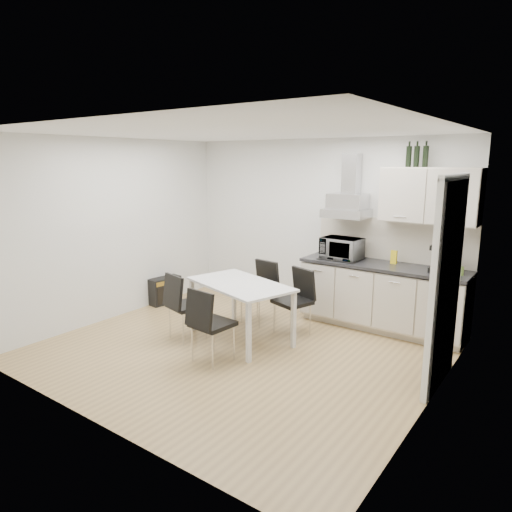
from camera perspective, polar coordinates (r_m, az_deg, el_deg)
The scene contains 15 objects.
ground at distance 5.73m, azimuth -2.17°, elevation -11.62°, with size 4.50×4.50×0.00m, color tan.
wall_back at distance 7.01m, azimuth 7.84°, elevation 3.70°, with size 4.50×0.10×2.60m, color silver.
wall_front at distance 4.00m, azimuth -20.19°, elevation -3.10°, with size 4.50×0.10×2.60m, color silver.
wall_left at distance 6.94m, azimuth -17.12°, elevation 3.20°, with size 0.10×4.00×2.60m, color silver.
wall_right at distance 4.37m, azimuth 21.71°, elevation -2.00°, with size 0.10×4.00×2.60m, color silver.
ceiling at distance 5.26m, azimuth -2.40°, elevation 15.31°, with size 4.50×4.50×0.00m, color white.
doorway at distance 4.96m, azimuth 22.62°, elevation -3.47°, with size 0.08×1.04×2.10m, color white.
kitchenette at distance 6.39m, azimuth 16.01°, elevation -1.74°, with size 2.22×0.64×2.52m.
dining_table at distance 5.85m, azimuth -1.99°, elevation -4.18°, with size 1.55×1.15×0.75m.
chair_far_left at distance 6.49m, azimuth 0.28°, elevation -4.62°, with size 0.44×0.50×0.88m, color black, non-canonical shape.
chair_far_right at distance 6.08m, azimuth 4.55°, elevation -5.82°, with size 0.44×0.50×0.88m, color black, non-canonical shape.
chair_near_left at distance 5.98m, azimuth -8.59°, elevation -6.23°, with size 0.44×0.50×0.88m, color black, non-canonical shape.
chair_near_right at distance 5.30m, azimuth -5.44°, elevation -8.55°, with size 0.44×0.50×0.88m, color black, non-canonical shape.
guitar_amp at distance 7.56m, azimuth -11.31°, elevation -4.22°, with size 0.29×0.54×0.43m.
floor_speaker at distance 7.91m, azimuth -1.82°, elevation -3.76°, with size 0.18×0.16×0.30m, color black.
Camera 1 is at (3.24, -4.14, 2.28)m, focal length 32.00 mm.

